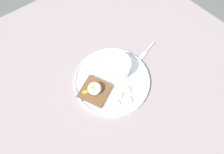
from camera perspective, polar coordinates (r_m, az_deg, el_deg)
The scene contains 10 objects.
ground_plane at distance 68.55cm, azimuth 0.00°, elevation -1.56°, with size 120.00×120.00×2.00cm, color gray.
plate at distance 66.94cm, azimuth 0.00°, elevation -0.88°, with size 29.12×29.12×1.60cm.
oatmeal_bowl at distance 66.38cm, azimuth 1.39°, elevation 3.54°, with size 11.25×11.25×5.47cm.
toast_slice at distance 64.26cm, azimuth -5.61°, elevation -4.47°, with size 13.33×13.33×1.34cm.
poached_egg at distance 62.22cm, azimuth -5.86°, elevation -3.66°, with size 4.98×6.70×3.45cm.
banana_slice_front at distance 63.26cm, azimuth 2.20°, elevation -6.15°, with size 2.98×2.85×1.62cm.
banana_slice_left at distance 62.27cm, azimuth 1.24°, elevation -8.90°, with size 4.08×4.08×1.41cm.
banana_slice_back at distance 62.80cm, azimuth 4.94°, elevation -7.93°, with size 3.68×3.69×1.32cm.
banana_slice_right at distance 64.16cm, azimuth 4.63°, elevation -4.34°, with size 3.99×3.98×1.84cm.
knife at distance 75.50cm, azimuth 10.89°, elevation 7.95°, with size 4.25×13.63×0.80cm.
Camera 1 is at (23.48, -19.15, 62.49)cm, focal length 28.00 mm.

